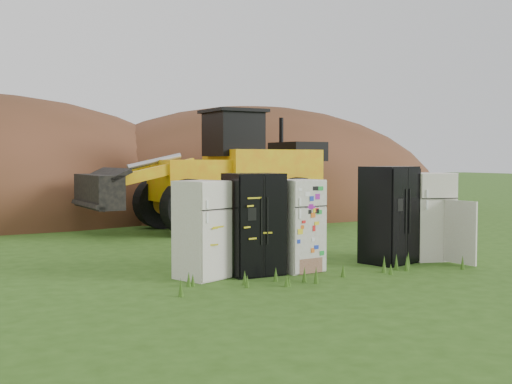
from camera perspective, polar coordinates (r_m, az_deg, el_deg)
ground at (r=11.65m, az=6.43°, el=-6.73°), size 120.00×120.00×0.00m
fridge_leftmost at (r=10.51m, az=-4.87°, el=-3.36°), size 0.92×0.91×1.60m
fridge_black_side at (r=10.84m, az=-0.21°, el=-2.86°), size 0.92×0.73×1.71m
fridge_sticker at (r=11.21m, az=3.78°, el=-2.98°), size 0.80×0.76×1.60m
fridge_black_right at (r=12.27m, az=11.71°, el=-2.00°), size 1.10×1.00×1.82m
fridge_open_door at (r=12.87m, az=15.22°, el=-2.10°), size 0.90×0.86×1.69m
wheel_loader at (r=17.59m, az=-4.47°, el=2.00°), size 7.03×3.22×3.32m
dirt_mound_right at (r=24.71m, az=-0.16°, el=-1.56°), size 15.60×11.44×7.90m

